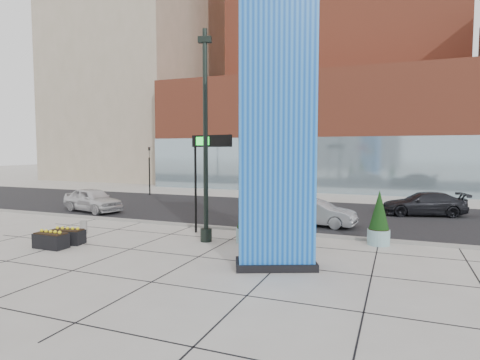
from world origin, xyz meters
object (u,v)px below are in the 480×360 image
at_px(overhead_street_sign, 210,149).
at_px(car_white_west, 93,200).
at_px(lamp_post, 206,156).
at_px(car_silver_mid, 316,213).
at_px(blue_pylon, 277,139).
at_px(public_art_sculpture, 283,213).
at_px(concrete_bollard, 84,227).

relative_size(overhead_street_sign, car_white_west, 1.05).
height_order(lamp_post, car_silver_mid, lamp_post).
height_order(blue_pylon, public_art_sculpture, blue_pylon).
height_order(public_art_sculpture, concrete_bollard, public_art_sculpture).
relative_size(lamp_post, overhead_street_sign, 1.94).
distance_m(lamp_post, car_white_west, 11.58).
bearing_deg(concrete_bollard, lamp_post, 6.63).
xyz_separation_m(lamp_post, car_white_west, (-10.21, 4.66, -2.87)).
bearing_deg(blue_pylon, car_silver_mid, 68.37).
bearing_deg(blue_pylon, concrete_bollard, 146.28).
relative_size(lamp_post, concrete_bollard, 14.05).
distance_m(lamp_post, public_art_sculpture, 3.97).
height_order(public_art_sculpture, car_silver_mid, public_art_sculpture).
bearing_deg(blue_pylon, public_art_sculpture, 78.37).
relative_size(lamp_post, car_silver_mid, 2.20).
height_order(concrete_bollard, car_white_west, car_white_west).
xyz_separation_m(blue_pylon, car_white_west, (-14.04, 7.23, -3.49)).
bearing_deg(lamp_post, overhead_street_sign, 108.67).
xyz_separation_m(public_art_sculpture, overhead_street_sign, (-3.78, 1.22, 2.53)).
bearing_deg(car_white_west, overhead_street_sign, -93.70).
bearing_deg(overhead_street_sign, lamp_post, -58.91).
height_order(lamp_post, public_art_sculpture, lamp_post).
relative_size(blue_pylon, concrete_bollard, 13.96).
distance_m(concrete_bollard, car_silver_mid, 11.29).
bearing_deg(lamp_post, car_silver_mid, 54.74).
relative_size(overhead_street_sign, car_silver_mid, 1.13).
height_order(blue_pylon, lamp_post, lamp_post).
bearing_deg(car_white_west, public_art_sculpture, -93.69).
relative_size(blue_pylon, public_art_sculpture, 1.67).
xyz_separation_m(blue_pylon, car_silver_mid, (-0.17, 7.76, -3.57)).
bearing_deg(car_silver_mid, public_art_sculpture, -178.25).
relative_size(public_art_sculpture, car_silver_mid, 1.31).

